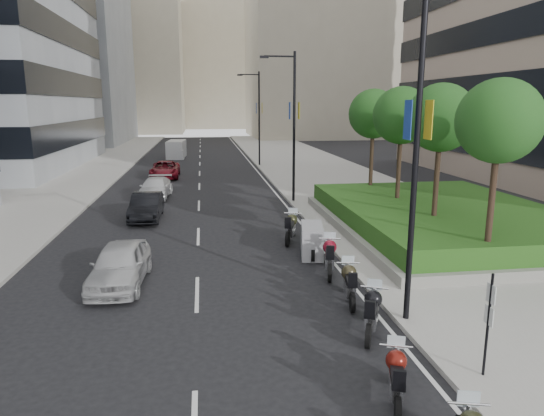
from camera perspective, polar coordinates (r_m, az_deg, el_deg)
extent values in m
plane|color=black|center=(12.51, -1.79, -16.51)|extent=(160.00, 160.00, 0.00)
cube|color=#9E9B93|center=(42.58, 5.78, 4.09)|extent=(10.00, 100.00, 0.15)
cube|color=#9E9B93|center=(42.73, -22.77, 3.23)|extent=(8.00, 100.00, 0.15)
cube|color=silver|center=(41.64, -1.34, 3.87)|extent=(0.12, 100.00, 0.01)
cube|color=silver|center=(41.35, -8.53, 3.68)|extent=(0.12, 100.00, 0.01)
cube|color=gray|center=(84.55, -24.95, 17.18)|extent=(22.00, 26.00, 30.00)
cube|color=#B7AD93|center=(94.59, 6.46, 19.37)|extent=(28.00, 24.00, 36.00)
cube|color=#B7AD93|center=(112.72, -17.51, 17.22)|extent=(26.00, 24.00, 34.00)
cube|color=#B7AD93|center=(131.60, -7.07, 17.73)|extent=(30.00, 24.00, 38.00)
cube|color=gray|center=(24.38, 19.43, -1.95)|extent=(10.00, 14.00, 0.40)
cube|color=#1E4614|center=(24.25, 19.53, -0.58)|extent=(9.40, 13.40, 0.80)
cylinder|color=#332319|center=(18.12, 24.36, 0.08)|extent=(0.22, 0.22, 4.00)
sphere|color=#174B1A|center=(17.79, 25.18, 9.25)|extent=(2.80, 2.80, 2.80)
cylinder|color=#332319|center=(21.53, 18.72, 2.29)|extent=(0.22, 0.22, 4.00)
sphere|color=#174B1A|center=(21.26, 19.26, 10.01)|extent=(2.80, 2.80, 2.80)
cylinder|color=#332319|center=(25.12, 14.65, 3.86)|extent=(0.22, 0.22, 4.00)
sphere|color=#174B1A|center=(24.89, 15.01, 10.48)|extent=(2.80, 2.80, 2.80)
cylinder|color=#332319|center=(28.81, 11.59, 5.03)|extent=(0.22, 0.22, 4.00)
sphere|color=#174B1A|center=(28.61, 11.84, 10.80)|extent=(2.80, 2.80, 2.80)
cylinder|color=black|center=(13.20, 16.53, 5.13)|extent=(0.16, 0.16, 9.00)
cube|color=yellow|center=(13.24, 17.93, 9.84)|extent=(0.02, 0.45, 1.00)
cube|color=navy|center=(13.01, 15.68, 9.95)|extent=(0.02, 0.45, 1.00)
cylinder|color=black|center=(29.47, 2.61, 9.22)|extent=(0.16, 0.16, 9.00)
cylinder|color=black|center=(29.40, 0.89, 17.42)|extent=(1.80, 0.10, 0.10)
cube|color=black|center=(29.27, -0.93, 17.35)|extent=(0.50, 0.22, 0.14)
cube|color=yellow|center=(29.49, 3.18, 11.36)|extent=(0.02, 0.45, 1.00)
cube|color=navy|center=(29.38, 2.09, 11.37)|extent=(0.02, 0.45, 1.00)
cylinder|color=black|center=(47.26, -1.52, 10.33)|extent=(0.16, 0.16, 9.00)
cylinder|color=black|center=(47.22, -2.67, 15.42)|extent=(1.80, 0.10, 0.10)
cube|color=black|center=(47.13, -3.80, 15.35)|extent=(0.50, 0.22, 0.14)
cube|color=yellow|center=(47.27, -1.18, 11.67)|extent=(0.02, 0.45, 1.00)
cube|color=navy|center=(47.20, -1.87, 11.66)|extent=(0.02, 0.45, 1.00)
cylinder|color=black|center=(11.74, 24.02, -12.83)|extent=(0.06, 0.06, 2.50)
cube|color=silver|center=(11.44, 24.37, -9.18)|extent=(0.02, 0.32, 0.42)
cube|color=silver|center=(11.63, 24.15, -11.48)|extent=(0.02, 0.32, 0.42)
cylinder|color=silver|center=(9.46, 22.15, -20.56)|extent=(0.69, 0.22, 0.05)
cylinder|color=black|center=(10.24, 14.57, -22.20)|extent=(0.29, 0.58, 0.57)
cylinder|color=black|center=(11.49, 14.13, -18.06)|extent=(0.29, 0.58, 0.57)
cube|color=silver|center=(10.74, 14.40, -19.43)|extent=(0.52, 0.83, 0.39)
sphere|color=#5E120C|center=(10.83, 14.41, -17.00)|extent=(0.44, 0.44, 0.44)
cube|color=black|center=(10.35, 14.58, -18.83)|extent=(0.47, 0.74, 0.15)
cylinder|color=silver|center=(10.95, 14.39, -15.44)|extent=(0.66, 0.27, 0.05)
cylinder|color=black|center=(12.77, 11.26, -14.56)|extent=(0.37, 0.62, 0.63)
cylinder|color=black|center=(14.22, 11.91, -11.69)|extent=(0.37, 0.62, 0.63)
cube|color=silver|center=(13.37, 11.62, -12.47)|extent=(0.63, 0.91, 0.42)
sphere|color=black|center=(13.53, 11.82, -10.42)|extent=(0.48, 0.48, 0.48)
cube|color=black|center=(12.97, 11.56, -11.72)|extent=(0.57, 0.81, 0.16)
cylinder|color=silver|center=(13.70, 11.96, -9.13)|extent=(0.70, 0.36, 0.05)
cylinder|color=black|center=(14.65, 9.44, -10.89)|extent=(0.23, 0.63, 0.61)
cylinder|color=black|center=(16.11, 8.74, -8.69)|extent=(0.23, 0.63, 0.61)
cube|color=silver|center=(15.27, 9.12, -9.22)|extent=(0.44, 0.88, 0.42)
sphere|color=#332E1C|center=(15.44, 9.02, -7.48)|extent=(0.48, 0.48, 0.48)
cube|color=black|center=(14.88, 9.29, -8.50)|extent=(0.41, 0.78, 0.16)
cylinder|color=silver|center=(15.62, 8.94, -6.39)|extent=(0.73, 0.18, 0.05)
cylinder|color=black|center=(16.86, 6.81, -7.59)|extent=(0.28, 0.67, 0.66)
cylinder|color=black|center=(18.47, 6.73, -5.82)|extent=(0.28, 0.67, 0.66)
cube|color=silver|center=(17.55, 6.79, -6.16)|extent=(0.53, 0.95, 0.45)
sphere|color=maroon|center=(17.76, 6.80, -4.57)|extent=(0.51, 0.51, 0.51)
cube|color=black|center=(17.14, 6.83, -5.42)|extent=(0.48, 0.85, 0.17)
cylinder|color=silver|center=(17.98, 6.81, -3.59)|extent=(0.78, 0.24, 0.05)
cylinder|color=black|center=(18.90, 4.81, -5.43)|extent=(0.22, 0.62, 0.61)
cylinder|color=black|center=(20.41, 4.60, -4.09)|extent=(0.22, 0.62, 0.61)
cube|color=gray|center=(19.56, 4.72, -3.80)|extent=(1.19, 2.18, 1.23)
cylinder|color=black|center=(20.81, 1.85, -3.67)|extent=(0.34, 0.66, 0.66)
cylinder|color=black|center=(22.43, 2.55, -2.51)|extent=(0.34, 0.66, 0.66)
cube|color=silver|center=(21.52, 2.20, -2.64)|extent=(0.60, 0.96, 0.45)
sphere|color=#2A2C18|center=(21.76, 2.35, -1.38)|extent=(0.51, 0.51, 0.51)
cube|color=black|center=(21.13, 2.07, -1.97)|extent=(0.54, 0.85, 0.17)
cylinder|color=silver|center=(21.98, 2.47, -0.62)|extent=(0.76, 0.31, 0.05)
imported|color=#B7B7B9|center=(17.16, -17.46, -6.37)|extent=(1.88, 4.27, 1.43)
imported|color=black|center=(26.42, -14.55, 0.17)|extent=(1.52, 4.22, 1.39)
imported|color=silver|center=(32.30, -13.58, 2.28)|extent=(2.20, 4.61, 1.30)
imported|color=#600B15|center=(41.19, -12.48, 4.45)|extent=(2.29, 4.94, 1.37)
cube|color=silver|center=(56.33, -11.19, 6.80)|extent=(2.11, 4.74, 1.94)
cube|color=silver|center=(54.63, -11.26, 6.15)|extent=(1.84, 1.24, 1.02)
cylinder|color=black|center=(54.78, -12.02, 5.94)|extent=(0.23, 0.65, 0.65)
cylinder|color=black|center=(54.71, -10.47, 6.00)|extent=(0.23, 0.65, 0.65)
cylinder|color=black|center=(57.90, -11.82, 6.27)|extent=(0.23, 0.65, 0.65)
cylinder|color=black|center=(57.83, -10.35, 6.32)|extent=(0.23, 0.65, 0.65)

